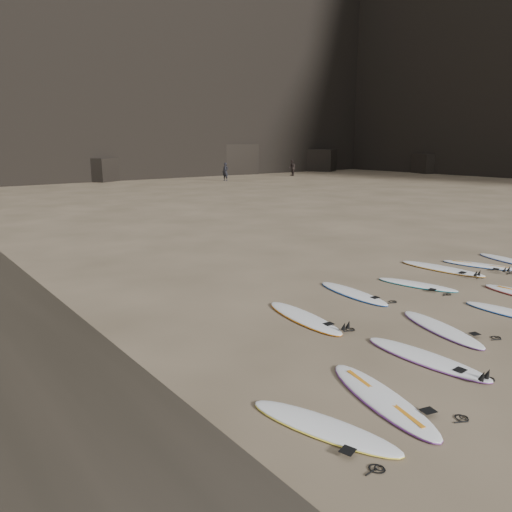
{
  "coord_description": "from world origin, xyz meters",
  "views": [
    {
      "loc": [
        -10.47,
        -5.3,
        4.05
      ],
      "look_at": [
        -3.8,
        3.39,
        1.5
      ],
      "focal_mm": 35.0,
      "sensor_mm": 36.0,
      "label": 1
    }
  ],
  "objects": [
    {
      "name": "surfboard_0",
      "position": [
        -4.49,
        -0.8,
        0.05
      ],
      "size": [
        1.3,
        2.7,
        0.09
      ],
      "primitive_type": "ellipsoid",
      "rotation": [
        0.0,
        0.0,
        -0.26
      ],
      "color": "white",
      "rests_on": "ground"
    },
    {
      "name": "surfboard_1",
      "position": [
        -2.62,
        -0.34,
        0.05
      ],
      "size": [
        0.72,
        2.58,
        0.09
      ],
      "primitive_type": "ellipsoid",
      "rotation": [
        0.0,
        0.0,
        0.04
      ],
      "color": "white",
      "rests_on": "ground"
    },
    {
      "name": "person_a",
      "position": [
        18.32,
        37.3,
        0.92
      ],
      "size": [
        0.65,
        0.78,
        1.84
      ],
      "primitive_type": "imported",
      "rotation": [
        0.0,
        0.0,
        5.07
      ],
      "color": "black",
      "rests_on": "ground"
    },
    {
      "name": "surfboard_8",
      "position": [
        3.67,
        3.34,
        0.05
      ],
      "size": [
        0.97,
        2.83,
        0.1
      ],
      "primitive_type": "ellipsoid",
      "rotation": [
        0.0,
        0.0,
        0.11
      ],
      "color": "white",
      "rests_on": "ground"
    },
    {
      "name": "surfboard_11",
      "position": [
        -5.8,
        -0.8,
        0.04
      ],
      "size": [
        1.24,
        2.46,
        0.09
      ],
      "primitive_type": "ellipsoid",
      "rotation": [
        0.0,
        0.0,
        0.29
      ],
      "color": "white",
      "rests_on": "ground"
    },
    {
      "name": "surfboard_5",
      "position": [
        -2.93,
        2.7,
        0.05
      ],
      "size": [
        0.89,
        2.66,
        0.09
      ],
      "primitive_type": "ellipsoid",
      "rotation": [
        0.0,
        0.0,
        -0.1
      ],
      "color": "white",
      "rests_on": "ground"
    },
    {
      "name": "surfboard_10",
      "position": [
        6.51,
        2.59,
        0.04
      ],
      "size": [
        1.08,
        2.42,
        0.08
      ],
      "primitive_type": "ellipsoid",
      "rotation": [
        0.0,
        0.0,
        -0.23
      ],
      "color": "white",
      "rests_on": "ground"
    },
    {
      "name": "surfboard_6",
      "position": [
        -0.59,
        3.29,
        0.04
      ],
      "size": [
        0.84,
        2.54,
        0.09
      ],
      "primitive_type": "ellipsoid",
      "rotation": [
        0.0,
        0.0,
        -0.1
      ],
      "color": "white",
      "rests_on": "ground"
    },
    {
      "name": "surfboard_9",
      "position": [
        5.09,
        2.81,
        0.04
      ],
      "size": [
        1.29,
        2.44,
        0.09
      ],
      "primitive_type": "ellipsoid",
      "rotation": [
        0.0,
        0.0,
        0.32
      ],
      "color": "white",
      "rests_on": "ground"
    },
    {
      "name": "surfboard_2",
      "position": [
        -1.02,
        0.35,
        0.04
      ],
      "size": [
        1.25,
        2.5,
        0.09
      ],
      "primitive_type": "ellipsoid",
      "rotation": [
        0.0,
        0.0,
        -0.29
      ],
      "color": "white",
      "rests_on": "ground"
    },
    {
      "name": "person_b",
      "position": [
        28.61,
        38.73,
        0.93
      ],
      "size": [
        0.96,
        1.09,
        1.86
      ],
      "primitive_type": "imported",
      "rotation": [
        0.0,
        0.0,
        4.38
      ],
      "color": "black",
      "rests_on": "ground"
    },
    {
      "name": "ground",
      "position": [
        0.0,
        0.0,
        0.0
      ],
      "size": [
        240.0,
        240.0,
        0.0
      ],
      "primitive_type": "plane",
      "color": "#897559",
      "rests_on": "ground"
    },
    {
      "name": "surfboard_7",
      "position": [
        1.49,
        2.73,
        0.04
      ],
      "size": [
        1.15,
        2.35,
        0.08
      ],
      "primitive_type": "ellipsoid",
      "rotation": [
        0.0,
        0.0,
        0.27
      ],
      "color": "white",
      "rests_on": "ground"
    }
  ]
}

